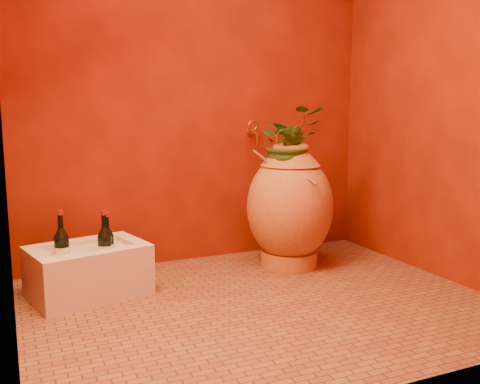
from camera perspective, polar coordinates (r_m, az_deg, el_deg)
name	(u,v)px	position (r m, az deg, el deg)	size (l,w,h in m)	color
floor	(262,304)	(3.01, 2.38, -11.83)	(2.50, 2.50, 0.00)	brown
wall_back	(199,81)	(3.74, -4.44, 11.76)	(2.50, 0.02, 2.50)	#5D1405
wall_right	(448,78)	(3.55, 21.28, 11.31)	(0.02, 2.00, 2.50)	#5D1405
amphora	(290,206)	(3.60, 5.34, -1.54)	(0.69, 0.69, 0.83)	#C26F36
stone_basin	(88,272)	(3.22, -15.86, -8.17)	(0.71, 0.57, 0.29)	beige
wine_bottle_a	(105,248)	(3.15, -14.21, -5.79)	(0.08, 0.08, 0.34)	black
wine_bottle_b	(108,246)	(3.21, -13.93, -5.65)	(0.08, 0.08, 0.31)	black
wine_bottle_c	(62,250)	(3.16, -18.46, -5.86)	(0.09, 0.09, 0.35)	black
wall_tap	(254,132)	(3.80, 1.48, 6.41)	(0.08, 0.16, 0.18)	#9D6924
plant_main	(289,142)	(3.55, 5.22, 5.32)	(0.42, 0.37, 0.47)	#254F1C
plant_side	(289,152)	(3.46, 5.22, 4.28)	(0.19, 0.15, 0.35)	#254F1C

